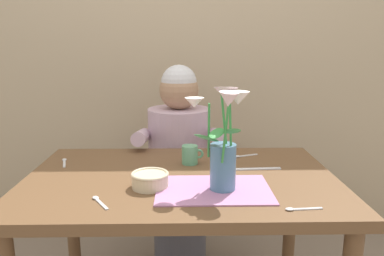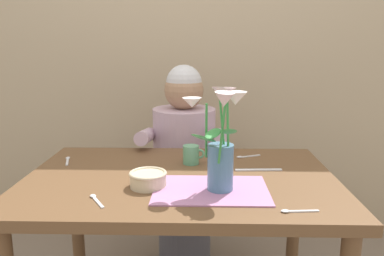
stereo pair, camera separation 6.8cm
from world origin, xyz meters
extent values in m
cube|color=tan|center=(0.00, 1.05, 1.25)|extent=(4.00, 0.10, 2.50)
cube|color=brown|center=(0.00, 0.00, 0.72)|extent=(1.20, 0.80, 0.04)
cylinder|color=brown|center=(-0.54, 0.34, 0.35)|extent=(0.06, 0.06, 0.70)
cylinder|color=brown|center=(0.54, 0.34, 0.35)|extent=(0.06, 0.06, 0.70)
cylinder|color=#4C4C56|center=(-0.01, 0.62, 0.20)|extent=(0.30, 0.30, 0.40)
cylinder|color=#BC9EB2|center=(-0.01, 0.62, 0.65)|extent=(0.34, 0.34, 0.50)
sphere|color=#A37A5B|center=(-0.01, 0.62, 1.00)|extent=(0.21, 0.21, 0.21)
sphere|color=silver|center=(-0.01, 0.62, 1.04)|extent=(0.19, 0.19, 0.19)
cylinder|color=#BC9EB2|center=(-0.20, 0.48, 0.78)|extent=(0.07, 0.33, 0.12)
cylinder|color=#BC9EB2|center=(0.18, 0.48, 0.78)|extent=(0.07, 0.33, 0.12)
cube|color=#B275A3|center=(0.12, -0.15, 0.74)|extent=(0.40, 0.28, 0.00)
cylinder|color=teal|center=(0.15, -0.15, 0.82)|extent=(0.09, 0.09, 0.17)
cylinder|color=#388E42|center=(0.17, -0.15, 0.96)|extent=(0.01, 0.05, 0.21)
cone|color=white|center=(0.19, -0.16, 1.07)|extent=(0.08, 0.08, 0.05)
sphere|color=#E5D14C|center=(0.19, -0.16, 1.07)|extent=(0.02, 0.02, 0.02)
cylinder|color=#388E42|center=(0.15, -0.13, 0.97)|extent=(0.03, 0.06, 0.22)
cone|color=silver|center=(0.16, -0.11, 1.08)|extent=(0.10, 0.10, 0.05)
sphere|color=#E5D14C|center=(0.16, -0.11, 1.08)|extent=(0.02, 0.02, 0.02)
cylinder|color=#388E42|center=(0.10, -0.14, 0.95)|extent=(0.01, 0.02, 0.19)
cone|color=white|center=(0.05, -0.13, 1.05)|extent=(0.09, 0.09, 0.03)
sphere|color=#E5D14C|center=(0.05, -0.13, 1.05)|extent=(0.02, 0.02, 0.02)
cylinder|color=#388E42|center=(0.15, -0.20, 0.97)|extent=(0.03, 0.01, 0.22)
cone|color=silver|center=(0.15, -0.25, 1.08)|extent=(0.09, 0.09, 0.05)
sphere|color=#E5D14C|center=(0.15, -0.25, 1.08)|extent=(0.02, 0.02, 0.02)
ellipsoid|color=#388E42|center=(0.12, -0.20, 0.96)|extent=(0.08, 0.10, 0.03)
ellipsoid|color=#388E42|center=(0.09, -0.16, 0.93)|extent=(0.10, 0.06, 0.05)
ellipsoid|color=#388E42|center=(0.17, -0.20, 0.97)|extent=(0.07, 0.09, 0.05)
cylinder|color=beige|center=(-0.11, -0.12, 0.77)|extent=(0.13, 0.13, 0.05)
torus|color=beige|center=(-0.11, -0.12, 0.79)|extent=(0.14, 0.14, 0.01)
cube|color=silver|center=(0.31, 0.07, 0.74)|extent=(0.19, 0.03, 0.00)
cylinder|color=#569970|center=(0.04, 0.15, 0.78)|extent=(0.07, 0.07, 0.08)
torus|color=#569970|center=(0.08, 0.15, 0.78)|extent=(0.04, 0.01, 0.04)
cube|color=silver|center=(0.39, -0.31, 0.74)|extent=(0.10, 0.02, 0.00)
ellipsoid|color=silver|center=(0.34, -0.32, 0.74)|extent=(0.03, 0.02, 0.01)
cube|color=silver|center=(-0.50, 0.16, 0.74)|extent=(0.04, 0.10, 0.00)
ellipsoid|color=silver|center=(-0.52, 0.21, 0.74)|extent=(0.03, 0.03, 0.01)
cube|color=silver|center=(-0.25, -0.26, 0.74)|extent=(0.06, 0.09, 0.00)
ellipsoid|color=silver|center=(-0.28, -0.22, 0.74)|extent=(0.03, 0.03, 0.01)
cube|color=silver|center=(0.30, 0.27, 0.74)|extent=(0.10, 0.05, 0.00)
ellipsoid|color=silver|center=(0.25, 0.25, 0.74)|extent=(0.03, 0.03, 0.01)
camera|label=1|loc=(0.01, -1.41, 1.24)|focal=35.73mm
camera|label=2|loc=(0.08, -1.41, 1.24)|focal=35.73mm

